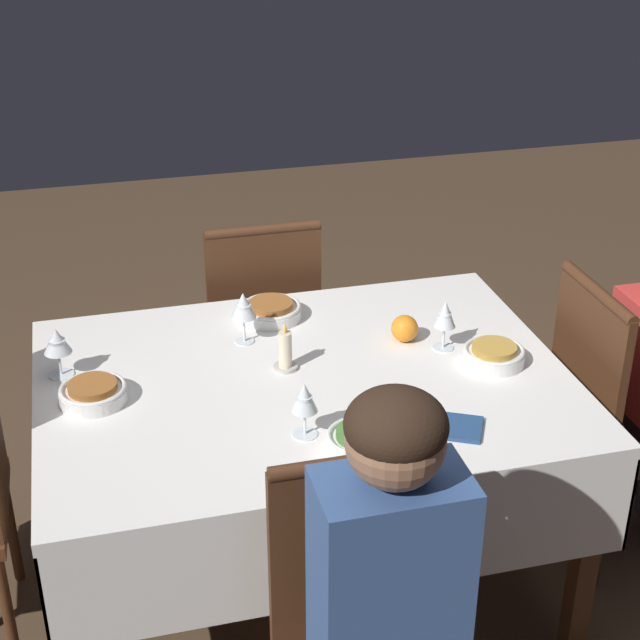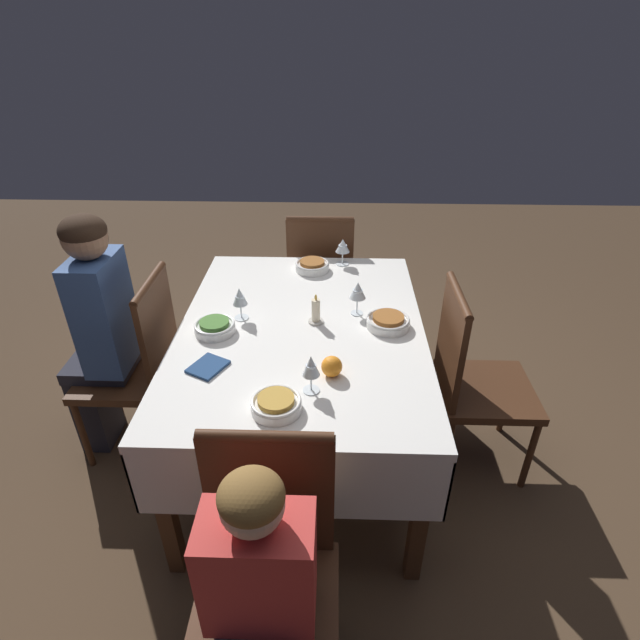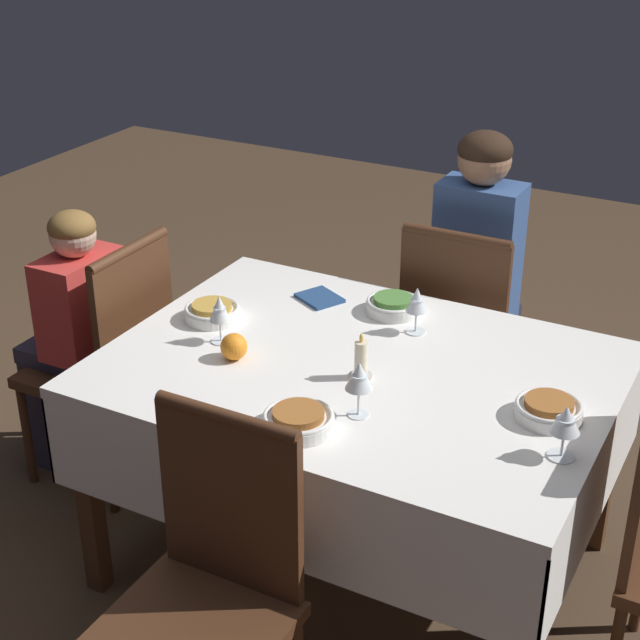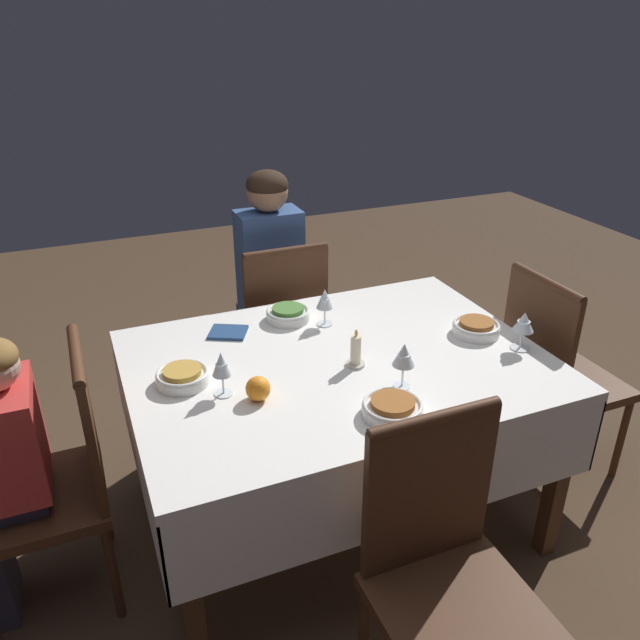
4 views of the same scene
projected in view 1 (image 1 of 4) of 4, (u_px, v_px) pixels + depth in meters
ground_plane at (306, 582)px, 3.10m from camera, size 8.00×8.00×0.00m
dining_table at (304, 405)px, 2.80m from camera, size 1.49×1.09×0.75m
chair_west at (616, 410)px, 3.05m from camera, size 0.43×0.43×0.95m
chair_south at (259, 326)px, 3.55m from camera, size 0.43×0.43×0.95m
person_adult_denim at (395, 637)px, 1.95m from camera, size 0.30×0.34×1.24m
bowl_north at (361, 440)px, 2.43m from camera, size 0.18×0.18×0.06m
wine_glass_north at (305, 399)px, 2.45m from camera, size 0.07×0.07×0.15m
bowl_west at (494, 354)px, 2.82m from camera, size 0.18×0.18×0.06m
wine_glass_west at (445, 316)px, 2.86m from camera, size 0.06×0.06×0.16m
bowl_south at (271, 310)px, 3.07m from camera, size 0.19×0.19×0.06m
wine_glass_south at (243, 307)px, 2.89m from camera, size 0.08×0.08×0.16m
bowl_east at (93, 392)px, 2.63m from camera, size 0.18×0.18×0.06m
wine_glass_east at (57, 342)px, 2.72m from camera, size 0.08×0.08×0.15m
candle_centerpiece at (285, 353)px, 2.78m from camera, size 0.07×0.07×0.14m
orange_fruit at (405, 328)px, 2.93m from camera, size 0.08×0.08×0.08m
napkin_red_folded at (454, 427)px, 2.52m from camera, size 0.18×0.17×0.01m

